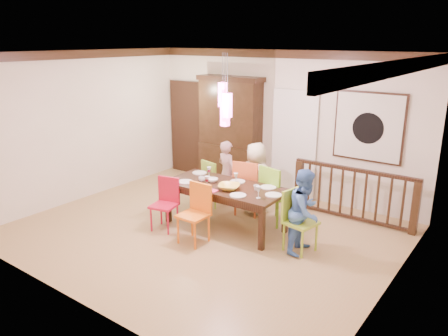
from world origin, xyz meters
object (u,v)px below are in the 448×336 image
Objects in this scene: chair_end_right at (301,218)px; person_far_left at (227,173)px; dining_table at (225,190)px; person_end_right at (305,211)px; china_hutch at (230,132)px; balustrade at (353,193)px; chair_far_left at (216,179)px; person_far_mid at (256,179)px.

person_far_left is at bearing 76.60° from chair_end_right.
person_far_left is (-0.61, 0.89, -0.03)m from dining_table.
china_hutch is at bearing 52.66° from person_end_right.
balustrade is 1.61m from person_end_right.
chair_end_right is at bearing 111.79° from person_end_right.
chair_far_left is (-0.75, 0.74, -0.15)m from dining_table.
chair_end_right is 1.61m from person_far_mid.
chair_end_right is 2.25m from person_far_left.
person_far_mid reaches higher than balustrade.
person_far_mid is at bearing 56.59° from person_end_right.
chair_far_left is at bearing 8.43° from person_far_mid.
person_far_mid is (0.70, -0.07, 0.04)m from person_far_left.
chair_end_right is at bearing -98.02° from balustrade.
chair_end_right is at bearing 173.08° from chair_far_left.
china_hutch reaches higher than balustrade.
person_far_mid is at bearing -155.27° from balustrade.
chair_end_right is at bearing 149.83° from person_far_mid.
chair_end_right reaches higher than chair_far_left.
balustrade reaches higher than chair_end_right.
dining_table is 2.30× the size of chair_far_left.
chair_far_left is 0.38× the size of china_hutch.
balustrade is 1.70× the size of person_end_right.
chair_end_right is (1.44, -0.04, -0.12)m from dining_table.
china_hutch is 3.00m from balustrade.
dining_table is 1.60× the size of person_end_right.
china_hutch is 3.41m from person_end_right.
person_end_right is (-0.15, -1.59, 0.15)m from balustrade.
person_far_mid is at bearing 68.39° from chair_end_right.
balustrade is at bearing -148.06° from chair_far_left.
balustrade is 2.35m from person_far_left.
china_hutch is at bearing -53.63° from chair_far_left.
dining_table is 2.28m from balustrade.
balustrade is (0.20, 1.62, -0.04)m from chair_end_right.
person_far_left reaches higher than dining_table.
dining_table is at bearing -56.59° from china_hutch.
person_far_mid is (0.09, 0.83, 0.00)m from dining_table.
person_far_left is at bearing -2.86° from person_far_mid.
china_hutch is at bearing 122.09° from dining_table.
chair_end_right is 0.12m from person_end_right.
person_far_left is 2.29m from person_end_right.
person_end_right is (2.24, -0.76, 0.13)m from chair_far_left.
balustrade is (2.91, -0.35, -0.68)m from china_hutch.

